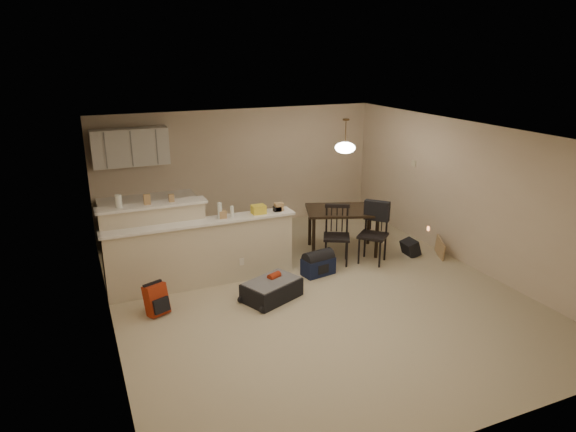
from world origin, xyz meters
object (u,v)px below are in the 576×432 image
suitcase (272,290)px  black_daypack (410,248)px  dining_chair_near (337,235)px  navy_duffel (318,266)px  dining_chair_far (373,234)px  dining_table (343,214)px  red_backpack (156,300)px  pendant_lamp (345,147)px

suitcase → black_daypack: bearing=-12.0°
dining_chair_near → navy_duffel: dining_chair_near is taller
dining_chair_far → navy_duffel: 1.19m
dining_table → dining_chair_near: size_ratio=1.49×
dining_chair_far → red_backpack: (-3.88, -0.40, -0.31)m
dining_chair_near → red_backpack: (-3.27, -0.62, -0.30)m
dining_table → dining_chair_far: 0.74m
pendant_lamp → red_backpack: size_ratio=1.37×
red_backpack → navy_duffel: red_backpack is taller
pendant_lamp → red_backpack: 4.19m
pendant_lamp → black_daypack: size_ratio=1.95×
red_backpack → navy_duffel: (2.75, 0.31, -0.08)m
dining_chair_near → black_daypack: dining_chair_near is taller
dining_table → red_backpack: dining_table is taller
suitcase → navy_duffel: size_ratio=1.57×
dining_chair_far → navy_duffel: dining_chair_far is taller
dining_table → dining_chair_near: bearing=-109.1°
dining_table → suitcase: 2.40m
red_backpack → suitcase: bearing=-30.0°
dining_chair_near → black_daypack: size_ratio=3.28×
dining_chair_far → black_daypack: bearing=48.0°
dining_table → dining_chair_near: 0.62m
pendant_lamp → dining_chair_far: (0.24, -0.68, -1.45)m
dining_chair_near → suitcase: 1.82m
suitcase → navy_duffel: bearing=2.7°
suitcase → red_backpack: (-1.70, 0.21, 0.08)m
red_backpack → black_daypack: (4.72, 0.40, -0.09)m
suitcase → dining_table: bearing=10.1°
dining_chair_far → black_daypack: (0.84, -0.00, -0.40)m
dining_chair_far → suitcase: 2.30m
suitcase → red_backpack: bearing=149.3°
pendant_lamp → black_daypack: pendant_lamp is taller
dining_table → black_daypack: 1.40m
dining_table → black_daypack: bearing=-12.1°
dining_table → pendant_lamp: pendant_lamp is taller
suitcase → red_backpack: size_ratio=1.88×
dining_chair_far → red_backpack: bearing=-125.9°
red_backpack → dining_chair_far: bearing=-16.9°
black_daypack → dining_chair_far: bearing=92.4°
dining_table → dining_chair_far: dining_chair_far is taller
dining_table → dining_chair_near: dining_chair_near is taller
dining_chair_far → black_daypack: dining_chair_far is taller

